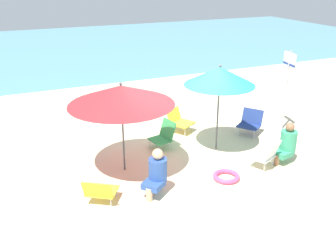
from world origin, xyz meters
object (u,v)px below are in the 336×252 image
at_px(beach_chair_c, 267,154).
at_px(beach_chair_e, 250,122).
at_px(person_a, 157,172).
at_px(beach_chair_d, 164,135).
at_px(warning_sign, 287,79).
at_px(swim_ring, 226,176).
at_px(umbrella_red, 121,95).
at_px(beach_chair_b, 100,191).
at_px(person_b, 287,143).
at_px(umbrella_teal, 220,76).
at_px(beach_chair_a, 179,120).

bearing_deg(beach_chair_c, beach_chair_e, -49.14).
bearing_deg(person_a, beach_chair_d, -155.84).
relative_size(warning_sign, swim_ring, 3.81).
height_order(umbrella_red, beach_chair_d, umbrella_red).
distance_m(beach_chair_c, beach_chair_e, 1.90).
xyz_separation_m(beach_chair_d, warning_sign, (3.36, -0.23, 1.07)).
height_order(beach_chair_b, person_b, person_b).
bearing_deg(warning_sign, umbrella_teal, -161.02).
bearing_deg(beach_chair_e, swim_ring, 9.82).
xyz_separation_m(umbrella_red, beach_chair_a, (1.98, 1.44, -1.37)).
bearing_deg(person_a, warning_sign, 161.71).
bearing_deg(beach_chair_e, umbrella_teal, -15.52).
bearing_deg(warning_sign, beach_chair_c, -126.61).
xyz_separation_m(umbrella_teal, person_b, (1.08, -1.20, -1.34)).
height_order(beach_chair_c, swim_ring, beach_chair_c).
bearing_deg(umbrella_teal, warning_sign, 8.62).
height_order(umbrella_red, person_a, umbrella_red).
bearing_deg(beach_chair_a, warning_sign, 36.21).
bearing_deg(beach_chair_d, person_b, 129.42).
bearing_deg(swim_ring, beach_chair_b, 176.43).
height_order(beach_chair_b, beach_chair_d, beach_chair_d).
height_order(umbrella_teal, person_a, umbrella_teal).
bearing_deg(swim_ring, beach_chair_c, 2.32).
bearing_deg(warning_sign, swim_ring, -138.59).
xyz_separation_m(beach_chair_a, beach_chair_d, (-0.76, -0.75, 0.02)).
relative_size(beach_chair_b, beach_chair_c, 1.14).
relative_size(person_b, warning_sign, 0.43).
bearing_deg(swim_ring, person_b, 4.78).
relative_size(person_a, swim_ring, 1.65).
relative_size(beach_chair_a, beach_chair_c, 1.21).
bearing_deg(beach_chair_d, person_a, 51.24).
xyz_separation_m(umbrella_teal, beach_chair_e, (1.27, 0.44, -1.46)).
relative_size(umbrella_teal, umbrella_red, 0.95).
bearing_deg(swim_ring, beach_chair_a, 86.10).
bearing_deg(beach_chair_b, beach_chair_e, -36.69).
height_order(person_b, warning_sign, warning_sign).
distance_m(beach_chair_c, person_b, 0.61).
bearing_deg(person_a, beach_chair_b, -43.94).
xyz_separation_m(person_a, person_b, (3.15, 0.07, -0.01)).
height_order(umbrella_red, person_b, umbrella_red).
distance_m(umbrella_teal, person_a, 2.76).
height_order(umbrella_teal, beach_chair_d, umbrella_teal).
height_order(umbrella_teal, umbrella_red, umbrella_teal).
relative_size(umbrella_red, beach_chair_d, 3.25).
height_order(umbrella_red, beach_chair_b, umbrella_red).
xyz_separation_m(beach_chair_b, beach_chair_c, (3.63, -0.12, 0.06)).
bearing_deg(swim_ring, beach_chair_e, 44.33).
bearing_deg(beach_chair_d, beach_chair_e, 165.03).
height_order(beach_chair_d, person_a, person_a).
xyz_separation_m(umbrella_teal, swim_ring, (-0.54, -1.34, -1.75)).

